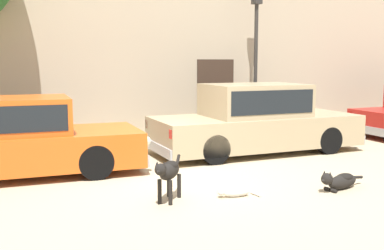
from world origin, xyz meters
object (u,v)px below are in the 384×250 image
(parked_sedan_second, at_px, (255,119))
(stray_cat, at_px, (235,192))
(street_lamp, at_px, (256,46))
(stray_dog_tan, at_px, (340,181))
(parked_sedan_nearest, at_px, (11,138))
(stray_dog_spotted, at_px, (169,171))

(parked_sedan_second, distance_m, stray_cat, 3.67)
(parked_sedan_second, xyz_separation_m, street_lamp, (1.08, 1.76, 1.68))
(parked_sedan_second, distance_m, street_lamp, 2.67)
(parked_sedan_second, relative_size, stray_dog_tan, 4.62)
(parked_sedan_nearest, relative_size, parked_sedan_second, 0.98)
(street_lamp, bearing_deg, parked_sedan_nearest, -163.19)
(parked_sedan_second, bearing_deg, street_lamp, 60.20)
(stray_dog_spotted, distance_m, stray_dog_tan, 2.81)
(parked_sedan_second, bearing_deg, parked_sedan_nearest, -176.87)
(parked_sedan_nearest, relative_size, street_lamp, 1.25)
(parked_sedan_second, relative_size, stray_cat, 7.76)
(parked_sedan_nearest, distance_m, stray_dog_spotted, 3.26)
(stray_dog_spotted, height_order, stray_cat, stray_dog_spotted)
(stray_dog_spotted, height_order, street_lamp, street_lamp)
(stray_dog_tan, xyz_separation_m, street_lamp, (1.50, 4.99, 2.29))
(parked_sedan_second, height_order, stray_dog_spotted, parked_sedan_second)
(stray_dog_tan, xyz_separation_m, stray_cat, (-1.75, 0.34, -0.08))
(parked_sedan_nearest, xyz_separation_m, street_lamp, (6.24, 1.89, 1.74))
(parked_sedan_nearest, relative_size, stray_cat, 7.58)
(stray_dog_tan, relative_size, stray_cat, 1.68)
(parked_sedan_nearest, bearing_deg, parked_sedan_second, 5.24)
(stray_dog_spotted, xyz_separation_m, street_lamp, (4.24, 4.45, 1.99))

